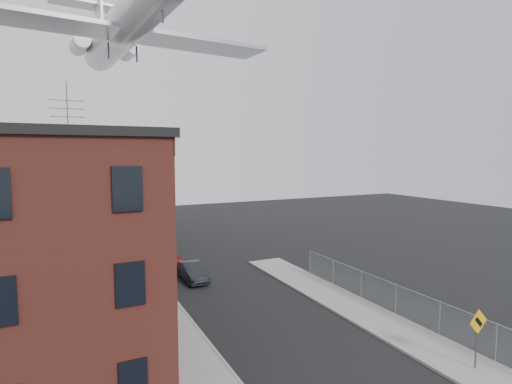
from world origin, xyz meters
TOP-DOWN VIEW (x-y plane):
  - sidewalk_left at (-5.50, 24.00)m, footprint 3.00×62.00m
  - sidewalk_right at (5.50, 6.00)m, footprint 3.00×26.00m
  - curb_left at (-4.05, 24.00)m, footprint 0.15×62.00m
  - curb_right at (4.05, 6.00)m, footprint 0.15×26.00m
  - corner_building at (-12.00, 7.00)m, footprint 10.31×12.30m
  - row_house_a at (-11.96, 16.50)m, footprint 11.98×7.00m
  - row_house_b at (-11.96, 23.50)m, footprint 11.98×7.00m
  - row_house_c at (-11.96, 30.50)m, footprint 11.98×7.00m
  - row_house_d at (-11.96, 37.50)m, footprint 11.98×7.00m
  - row_house_e at (-11.96, 44.50)m, footprint 11.98×7.00m
  - chainlink_fence at (7.00, 5.00)m, footprint 0.06×18.06m
  - warning_sign at (5.60, -1.03)m, footprint 1.10×0.11m
  - utility_pole at (-5.60, 18.00)m, footprint 1.80×0.26m
  - street_tree at (-5.27, 27.92)m, footprint 3.22×3.20m
  - car_near at (-2.35, 21.02)m, footprint 1.73×3.97m
  - car_mid at (-1.80, 16.52)m, footprint 1.54×4.14m
  - car_far at (-3.60, 35.13)m, footprint 2.09×4.43m
  - airplane at (-5.00, 25.07)m, footprint 24.28×27.73m

SIDE VIEW (x-z plane):
  - sidewalk_left at x=-5.50m, z-range 0.00..0.12m
  - sidewalk_right at x=5.50m, z-range 0.00..0.12m
  - curb_left at x=-4.05m, z-range 0.00..0.14m
  - curb_right at x=4.05m, z-range 0.00..0.14m
  - car_far at x=-3.60m, z-range 0.00..1.25m
  - car_near at x=-2.35m, z-range 0.00..1.33m
  - car_mid at x=-1.80m, z-range 0.00..1.35m
  - chainlink_fence at x=7.00m, z-range 0.05..1.95m
  - warning_sign at x=5.60m, z-range 0.48..3.28m
  - street_tree at x=-5.27m, z-range 0.85..6.05m
  - utility_pole at x=-5.60m, z-range 0.17..9.17m
  - row_house_a at x=-11.96m, z-range -0.02..10.28m
  - row_house_b at x=-11.96m, z-range -0.02..10.28m
  - row_house_c at x=-11.96m, z-range -0.02..10.28m
  - row_house_d at x=-11.96m, z-range -0.02..10.28m
  - row_house_e at x=-11.96m, z-range -0.02..10.28m
  - corner_building at x=-12.00m, z-range -0.91..11.24m
  - airplane at x=-5.00m, z-range 16.21..24.21m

